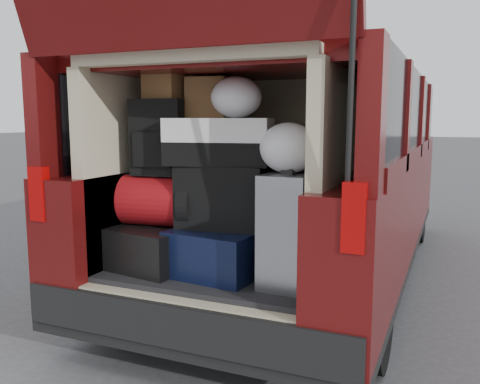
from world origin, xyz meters
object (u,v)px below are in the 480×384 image
object	(u,v)px
black_hardshell	(165,244)
twotone_duffel	(220,142)
silver_roller	(291,229)
black_soft_case	(224,196)
navy_hardshell	(225,249)
backpack	(160,137)
red_duffel	(162,200)

from	to	relation	value
black_hardshell	twotone_duffel	size ratio (longest dim) A/B	1.05
silver_roller	black_soft_case	xyz separation A→B (m)	(-0.43, 0.07, 0.14)
black_hardshell	black_soft_case	distance (m)	0.50
navy_hardshell	backpack	xyz separation A→B (m)	(-0.40, -0.03, 0.64)
twotone_duffel	black_hardshell	bearing A→B (deg)	170.49
navy_hardshell	silver_roller	distance (m)	0.46
silver_roller	red_duffel	bearing A→B (deg)	179.92
black_soft_case	red_duffel	bearing A→B (deg)	179.90
silver_roller	twotone_duffel	distance (m)	0.64
black_hardshell	navy_hardshell	distance (m)	0.40
black_hardshell	silver_roller	bearing A→B (deg)	4.86
navy_hardshell	red_duffel	bearing A→B (deg)	-166.80
navy_hardshell	black_soft_case	world-z (taller)	black_soft_case
navy_hardshell	backpack	distance (m)	0.76
backpack	twotone_duffel	distance (m)	0.38
navy_hardshell	red_duffel	world-z (taller)	red_duffel
navy_hardshell	silver_roller	xyz separation A→B (m)	(0.42, -0.08, 0.17)
red_duffel	twotone_duffel	xyz separation A→B (m)	(0.36, 0.04, 0.35)
black_soft_case	twotone_duffel	world-z (taller)	twotone_duffel
navy_hardshell	silver_roller	world-z (taller)	silver_roller
twotone_duffel	navy_hardshell	bearing A→B (deg)	11.04
black_hardshell	backpack	distance (m)	0.65
navy_hardshell	twotone_duffel	world-z (taller)	twotone_duffel
black_soft_case	navy_hardshell	bearing A→B (deg)	61.08
silver_roller	navy_hardshell	bearing A→B (deg)	171.39
silver_roller	twotone_duffel	size ratio (longest dim) A/B	1.02
silver_roller	twotone_duffel	world-z (taller)	twotone_duffel
navy_hardshell	red_duffel	distance (m)	0.48
black_hardshell	silver_roller	size ratio (longest dim) A/B	1.03
black_hardshell	black_soft_case	bearing A→B (deg)	10.69
black_hardshell	backpack	world-z (taller)	backpack
red_duffel	navy_hardshell	bearing A→B (deg)	0.80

